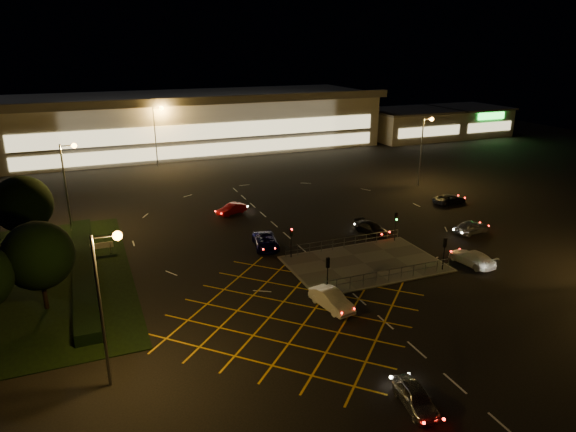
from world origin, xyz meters
name	(u,v)px	position (x,y,z in m)	size (l,w,h in m)	color
ground	(336,260)	(0.00, 0.00, 0.00)	(180.00, 180.00, 0.00)	black
pedestrian_island	(365,264)	(2.00, -2.00, 0.06)	(14.00, 9.00, 0.12)	#4C4944
grass_verge	(25,282)	(-28.00, 6.00, 0.04)	(18.00, 30.00, 0.08)	black
hedge	(84,268)	(-23.00, 6.00, 0.50)	(2.00, 26.00, 1.00)	black
supermarket	(195,121)	(0.00, 61.95, 5.31)	(72.00, 26.50, 10.50)	beige
retail_unit_a	(410,124)	(46.00, 53.97, 3.21)	(18.80, 14.80, 6.35)	beige
retail_unit_b	(468,120)	(62.00, 53.96, 3.22)	(14.80, 14.80, 6.35)	beige
streetlight_sw	(106,289)	(-21.56, -12.00, 6.56)	(1.78, 0.56, 10.03)	slate
streetlight_nw	(68,175)	(-23.56, 18.00, 6.56)	(1.78, 0.56, 10.03)	slate
streetlight_ne	(424,142)	(24.44, 20.00, 6.56)	(1.78, 0.56, 10.03)	slate
streetlight_far_left	(157,128)	(-9.56, 48.00, 6.56)	(1.78, 0.56, 10.03)	slate
streetlight_far_right	(358,114)	(30.44, 50.00, 6.56)	(1.78, 0.56, 10.03)	slate
signal_sw	(328,268)	(-4.00, -5.99, 2.37)	(0.28, 0.30, 3.15)	black
signal_se	(445,247)	(8.00, -5.99, 2.37)	(0.28, 0.30, 3.15)	black
signal_nw	(291,236)	(-4.00, 1.99, 2.37)	(0.28, 0.30, 3.15)	black
signal_ne	(396,221)	(8.00, 1.99, 2.37)	(0.28, 0.30, 3.15)	black
tree_c	(23,204)	(-28.00, 14.00, 4.95)	(5.76, 5.76, 7.84)	black
tree_e	(38,256)	(-26.00, 0.00, 4.64)	(5.40, 5.40, 7.35)	black
car_near_silver	(416,397)	(-5.61, -20.87, 0.66)	(1.55, 3.86, 1.31)	#9A9EA1
car_queue_white	(331,300)	(-4.82, -8.42, 0.73)	(1.55, 4.45, 1.47)	white
car_left_blue	(266,241)	(-5.37, 5.60, 0.69)	(2.29, 4.96, 1.38)	#0D0B46
car_far_dkgrey	(372,228)	(6.97, 5.00, 0.64)	(1.78, 4.39, 1.27)	black
car_right_silver	(471,227)	(17.30, 0.90, 0.75)	(1.77, 4.39, 1.50)	silver
car_circ_red	(232,209)	(-5.53, 17.59, 0.64)	(1.36, 3.90, 1.29)	#970B0F
car_east_grey	(450,199)	(22.36, 10.86, 0.63)	(2.10, 4.56, 1.27)	black
car_approach_white	(472,258)	(11.49, -5.90, 0.70)	(1.96, 4.82, 1.40)	silver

